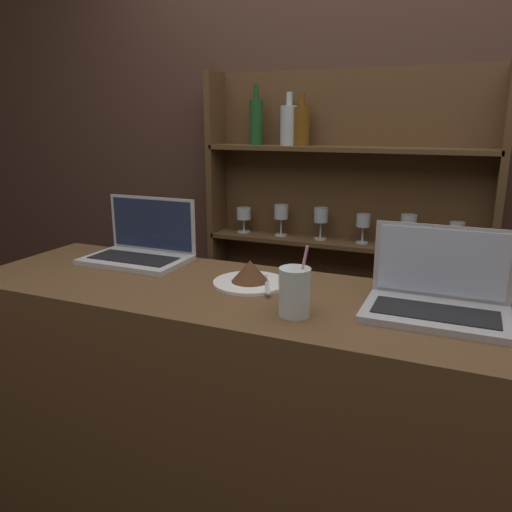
# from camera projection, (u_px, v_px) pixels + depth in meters

# --- Properties ---
(bar_counter) EXTENTS (2.01, 0.53, 0.99)m
(bar_counter) POSITION_uv_depth(u_px,v_px,m) (288.00, 452.00, 1.50)
(bar_counter) COLOR brown
(bar_counter) RESTS_ON ground_plane
(back_wall) EXTENTS (7.00, 0.06, 2.70)m
(back_wall) POSITION_uv_depth(u_px,v_px,m) (371.00, 147.00, 2.22)
(back_wall) COLOR #4C3328
(back_wall) RESTS_ON ground_plane
(back_shelf) EXTENTS (1.28, 0.18, 1.68)m
(back_shelf) POSITION_uv_depth(u_px,v_px,m) (340.00, 249.00, 2.31)
(back_shelf) COLOR brown
(back_shelf) RESTS_ON ground_plane
(laptop_near) EXTENTS (0.35, 0.22, 0.21)m
(laptop_near) POSITION_uv_depth(u_px,v_px,m) (141.00, 247.00, 1.73)
(laptop_near) COLOR silver
(laptop_near) RESTS_ON bar_counter
(laptop_far) EXTENTS (0.35, 0.22, 0.21)m
(laptop_far) POSITION_uv_depth(u_px,v_px,m) (437.00, 296.00, 1.25)
(laptop_far) COLOR #ADADB2
(laptop_far) RESTS_ON bar_counter
(cake_plate) EXTENTS (0.22, 0.22, 0.07)m
(cake_plate) POSITION_uv_depth(u_px,v_px,m) (250.00, 275.00, 1.48)
(cake_plate) COLOR white
(cake_plate) RESTS_ON bar_counter
(water_glass) EXTENTS (0.08, 0.08, 0.18)m
(water_glass) POSITION_uv_depth(u_px,v_px,m) (295.00, 292.00, 1.24)
(water_glass) COLOR silver
(water_glass) RESTS_ON bar_counter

